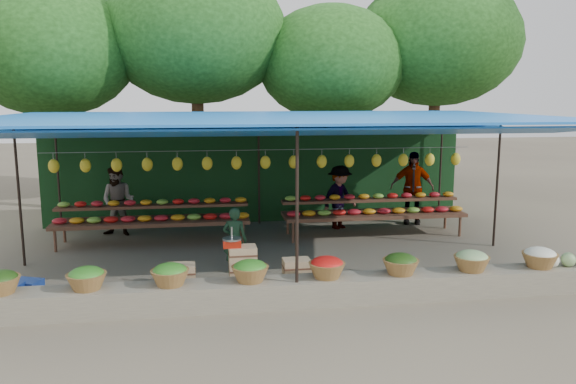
{
  "coord_description": "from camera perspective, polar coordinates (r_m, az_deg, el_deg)",
  "views": [
    {
      "loc": [
        -1.35,
        -10.98,
        3.2
      ],
      "look_at": [
        0.33,
        0.2,
        1.26
      ],
      "focal_mm": 35.0,
      "sensor_mm": 36.0,
      "label": 1
    }
  ],
  "objects": [
    {
      "name": "ground",
      "position": [
        11.52,
        -1.49,
        -6.42
      ],
      "size": [
        60.0,
        60.0,
        0.0
      ],
      "primitive_type": "plane",
      "color": "brown",
      "rests_on": "ground"
    },
    {
      "name": "stone_curb",
      "position": [
        8.86,
        0.74,
        -10.06
      ],
      "size": [
        10.6,
        0.55,
        0.4
      ],
      "primitive_type": "cube",
      "color": "#6A6455",
      "rests_on": "ground"
    },
    {
      "name": "stall_canopy",
      "position": [
        11.13,
        -1.59,
        7.06
      ],
      "size": [
        10.8,
        6.6,
        2.82
      ],
      "color": "black",
      "rests_on": "ground"
    },
    {
      "name": "produce_baskets",
      "position": [
        8.73,
        0.09,
        -7.85
      ],
      "size": [
        8.98,
        0.58,
        0.34
      ],
      "color": "brown",
      "rests_on": "stone_curb"
    },
    {
      "name": "netting_backdrop",
      "position": [
        14.33,
        -3.07,
        1.88
      ],
      "size": [
        10.6,
        0.06,
        2.5
      ],
      "primitive_type": "cube",
      "color": "#163F1C",
      "rests_on": "ground"
    },
    {
      "name": "tree_row",
      "position": [
        17.23,
        -2.44,
        14.72
      ],
      "size": [
        16.51,
        5.5,
        7.12
      ],
      "color": "#372414",
      "rests_on": "ground"
    },
    {
      "name": "fruit_table_left",
      "position": [
        12.65,
        -13.56,
        -2.38
      ],
      "size": [
        4.21,
        0.95,
        0.93
      ],
      "color": "#4C2B1E",
      "rests_on": "ground"
    },
    {
      "name": "fruit_table_right",
      "position": [
        13.18,
        8.65,
        -1.74
      ],
      "size": [
        4.21,
        0.95,
        0.93
      ],
      "color": "#4C2B1E",
      "rests_on": "ground"
    },
    {
      "name": "crate_counter",
      "position": [
        9.39,
        -4.78,
        -8.23
      ],
      "size": [
        2.35,
        0.35,
        0.77
      ],
      "color": "tan",
      "rests_on": "ground"
    },
    {
      "name": "weighing_scale",
      "position": [
        9.23,
        -5.72,
        -5.08
      ],
      "size": [
        0.31,
        0.31,
        0.33
      ],
      "color": "#AB1D0D",
      "rests_on": "crate_counter"
    },
    {
      "name": "vendor_seated",
      "position": [
        10.3,
        -5.43,
        -4.89
      ],
      "size": [
        0.5,
        0.39,
        1.22
      ],
      "primitive_type": "imported",
      "rotation": [
        0.0,
        0.0,
        2.89
      ],
      "color": "#1A3924",
      "rests_on": "ground"
    },
    {
      "name": "customer_left",
      "position": [
        13.5,
        -16.87,
        -0.89
      ],
      "size": [
        0.92,
        0.8,
        1.62
      ],
      "primitive_type": "imported",
      "rotation": [
        0.0,
        0.0,
        -0.27
      ],
      "color": "slate",
      "rests_on": "ground"
    },
    {
      "name": "customer_mid",
      "position": [
        13.68,
        5.27,
        -0.53
      ],
      "size": [
        1.15,
        0.99,
        1.55
      ],
      "primitive_type": "imported",
      "rotation": [
        0.0,
        0.0,
        0.51
      ],
      "color": "slate",
      "rests_on": "ground"
    },
    {
      "name": "customer_right",
      "position": [
        14.48,
        12.49,
        0.42
      ],
      "size": [
        1.16,
        0.73,
        1.83
      ],
      "primitive_type": "imported",
      "rotation": [
        0.0,
        0.0,
        -0.28
      ],
      "color": "slate",
      "rests_on": "ground"
    },
    {
      "name": "blue_crate_front",
      "position": [
        10.13,
        -25.01,
        -8.84
      ],
      "size": [
        0.54,
        0.46,
        0.27
      ],
      "primitive_type": "cube",
      "rotation": [
        0.0,
        0.0,
        -0.37
      ],
      "color": "navy",
      "rests_on": "ground"
    },
    {
      "name": "blue_crate_back",
      "position": [
        9.94,
        -26.8,
        -9.23
      ],
      "size": [
        0.55,
        0.44,
        0.3
      ],
      "primitive_type": "cube",
      "rotation": [
        0.0,
        0.0,
        -0.17
      ],
      "color": "navy",
      "rests_on": "ground"
    }
  ]
}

